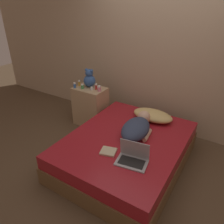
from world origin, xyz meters
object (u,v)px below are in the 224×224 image
at_px(bottle_blue, 75,85).
at_px(person_lying, 137,127).
at_px(bottle_green, 82,86).
at_px(bottle_clear, 92,88).
at_px(book, 108,151).
at_px(teddy_bear, 89,79).
at_px(bottle_amber, 79,83).
at_px(pillow, 153,115).
at_px(bottle_pink, 99,89).
at_px(bottle_red, 96,87).
at_px(laptop, 133,157).

bearing_deg(bottle_blue, person_lying, -13.71).
xyz_separation_m(bottle_blue, bottle_green, (0.14, 0.04, -0.00)).
bearing_deg(bottle_clear, book, -45.28).
distance_m(teddy_bear, bottle_clear, 0.20).
xyz_separation_m(bottle_green, bottle_clear, (0.17, 0.04, -0.01)).
bearing_deg(teddy_bear, bottle_amber, -159.72).
distance_m(pillow, bottle_pink, 0.98).
bearing_deg(bottle_red, bottle_green, -154.70).
xyz_separation_m(teddy_bear, bottle_clear, (0.13, -0.11, -0.11)).
bearing_deg(bottle_amber, pillow, 1.05).
height_order(bottle_pink, book, bottle_pink).
bearing_deg(person_lying, book, -108.63).
xyz_separation_m(pillow, bottle_amber, (-1.39, -0.03, 0.25)).
distance_m(pillow, bottle_blue, 1.43).
bearing_deg(teddy_bear, bottle_blue, -134.43).
relative_size(person_lying, bottle_green, 9.44).
height_order(laptop, bottle_clear, bottle_clear).
height_order(pillow, person_lying, person_lying).
distance_m(bottle_pink, bottle_clear, 0.14).
bearing_deg(bottle_clear, laptop, -36.70).
height_order(laptop, bottle_green, bottle_green).
bearing_deg(laptop, bottle_green, 138.48).
height_order(pillow, bottle_red, bottle_red).
bearing_deg(bottle_pink, bottle_amber, 177.42).
bearing_deg(bottle_clear, bottle_red, 53.01).
bearing_deg(book, laptop, 1.90).
relative_size(bottle_blue, bottle_clear, 1.62).
distance_m(laptop, bottle_pink, 1.52).
bearing_deg(laptop, bottle_amber, 138.54).
bearing_deg(bottle_blue, bottle_green, 14.60).
bearing_deg(bottle_clear, teddy_bear, 138.82).
xyz_separation_m(bottle_blue, bottle_red, (0.35, 0.14, 0.00)).
bearing_deg(bottle_pink, book, -50.48).
bearing_deg(person_lying, bottle_pink, 147.40).
distance_m(bottle_green, bottle_pink, 0.31).
bearing_deg(laptop, person_lying, 102.31).
distance_m(bottle_pink, bottle_amber, 0.44).
xyz_separation_m(person_lying, teddy_bear, (-1.19, 0.52, 0.31)).
distance_m(bottle_red, bottle_clear, 0.08).
relative_size(teddy_bear, bottle_red, 3.25).
height_order(bottle_green, bottle_red, bottle_red).
bearing_deg(bottle_red, teddy_bear, 164.29).
bearing_deg(book, bottle_red, 131.52).
bearing_deg(person_lying, pillow, 79.24).
distance_m(laptop, bottle_green, 1.73).
xyz_separation_m(teddy_bear, bottle_green, (-0.04, -0.15, -0.10)).
bearing_deg(pillow, bottle_red, -179.57).
xyz_separation_m(person_lying, book, (-0.11, -0.55, -0.09)).
height_order(laptop, book, laptop).
xyz_separation_m(bottle_red, bottle_pink, (0.09, -0.04, -0.00)).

